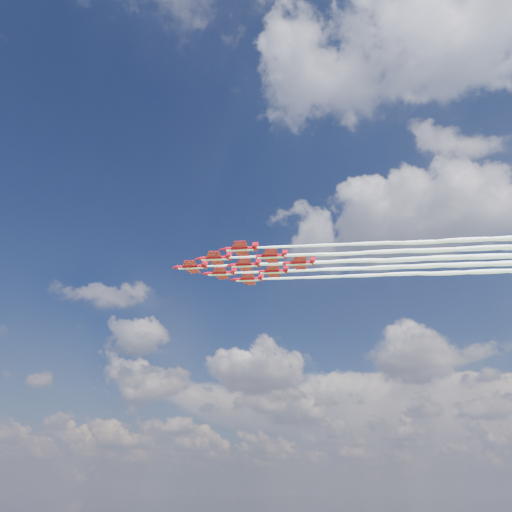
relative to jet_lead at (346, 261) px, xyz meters
The scene contains 9 objects.
jet_lead is the anchor object (origin of this frame).
jet_row2_port 10.95m from the jet_lead, ahead, with size 101.11×51.16×3.05m.
jet_row2_starb 10.95m from the jet_lead, 59.88° to the left, with size 101.11×51.16×3.05m.
jet_row3_port 21.90m from the jet_lead, ahead, with size 101.11×51.16×3.05m.
jet_row3_centre 18.08m from the jet_lead, 25.52° to the left, with size 101.11×51.16×3.05m.
jet_row3_starb 21.90m from the jet_lead, 59.88° to the left, with size 101.11×51.16×3.05m.
jet_row4_port 27.81m from the jet_lead, 12.68° to the left, with size 101.11×51.16×3.05m.
jet_row4_starb 27.81m from the jet_lead, 38.36° to the left, with size 101.11×51.16×3.05m.
jet_tail 36.15m from the jet_lead, 25.52° to the left, with size 101.11×51.16×3.05m.
Camera 1 is at (78.98, -126.78, 19.21)m, focal length 35.00 mm.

